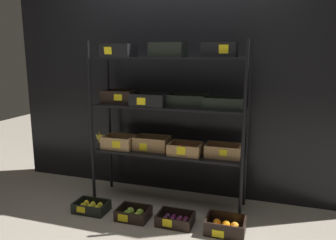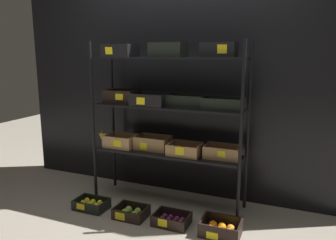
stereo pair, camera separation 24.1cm
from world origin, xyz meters
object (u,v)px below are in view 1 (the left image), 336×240
object	(u,v)px
crate_ground_lemon	(91,207)
crate_ground_apple_green	(134,214)
display_rack	(168,107)
crate_ground_orange	(225,227)
crate_ground_plum	(175,220)

from	to	relation	value
crate_ground_lemon	crate_ground_apple_green	size ratio (longest dim) A/B	1.08
display_rack	crate_ground_lemon	world-z (taller)	display_rack
display_rack	crate_ground_apple_green	world-z (taller)	display_rack
crate_ground_lemon	crate_ground_apple_green	world-z (taller)	crate_ground_apple_green
crate_ground_orange	crate_ground_plum	bearing A→B (deg)	-179.79
crate_ground_apple_green	crate_ground_orange	size ratio (longest dim) A/B	0.88
crate_ground_plum	crate_ground_orange	size ratio (longest dim) A/B	0.95
crate_ground_plum	crate_ground_orange	xyz separation A→B (m)	(0.45, 0.00, 0.01)
display_rack	crate_ground_plum	size ratio (longest dim) A/B	5.10
crate_ground_apple_green	crate_ground_plum	xyz separation A→B (m)	(0.40, 0.02, -0.01)
crate_ground_apple_green	crate_ground_orange	xyz separation A→B (m)	(0.86, 0.02, 0.01)
display_rack	crate_ground_apple_green	xyz separation A→B (m)	(-0.20, -0.43, -0.96)
crate_ground_plum	crate_ground_orange	bearing A→B (deg)	0.21
display_rack	crate_ground_orange	distance (m)	1.23
crate_ground_orange	crate_ground_lemon	bearing A→B (deg)	-179.00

